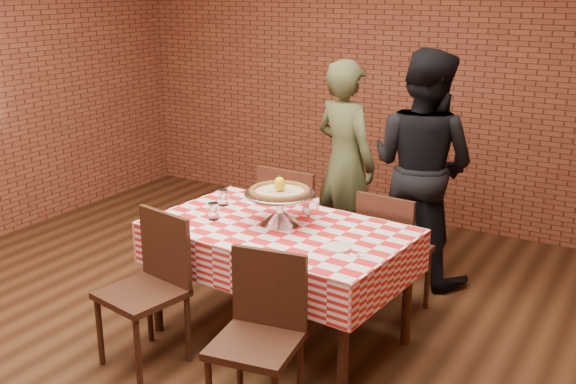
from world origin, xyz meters
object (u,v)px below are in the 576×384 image
(water_glass_left, at_px, (213,211))
(diner_black, at_px, (422,167))
(table, at_px, (279,283))
(diner_olive, at_px, (345,162))
(condiment_caddy, at_px, (310,206))
(chair_near_left, at_px, (141,294))
(chair_far_right, at_px, (395,252))
(water_glass_right, at_px, (223,197))
(chair_far_left, at_px, (301,225))
(chair_near_right, at_px, (255,346))
(pizza, at_px, (280,192))
(pizza_stand, at_px, (280,208))

(water_glass_left, bearing_deg, diner_black, 60.18)
(table, bearing_deg, diner_olive, 99.27)
(condiment_caddy, bearing_deg, diner_olive, 133.16)
(chair_near_left, xyz_separation_m, chair_far_right, (1.03, 1.37, -0.01))
(water_glass_right, relative_size, chair_far_left, 0.11)
(chair_near_right, bearing_deg, diner_olive, 95.73)
(chair_far_left, bearing_deg, chair_far_right, 177.09)
(chair_near_left, relative_size, chair_far_left, 0.96)
(pizza, relative_size, water_glass_right, 3.51)
(chair_far_left, distance_m, chair_far_right, 0.78)
(pizza_stand, height_order, chair_near_left, pizza_stand)
(chair_near_left, distance_m, chair_near_right, 0.90)
(table, bearing_deg, pizza, 115.17)
(water_glass_left, distance_m, chair_near_right, 1.12)
(diner_olive, distance_m, diner_black, 0.65)
(chair_near_right, distance_m, diner_olive, 2.32)
(chair_near_left, bearing_deg, chair_far_right, 63.52)
(table, relative_size, pizza_stand, 3.50)
(diner_olive, bearing_deg, condiment_caddy, 125.23)
(condiment_caddy, relative_size, chair_far_left, 0.13)
(chair_near_right, bearing_deg, diner_black, 79.27)
(water_glass_left, height_order, diner_olive, diner_olive)
(chair_near_right, relative_size, diner_olive, 0.55)
(water_glass_left, bearing_deg, pizza_stand, 20.10)
(chair_near_left, bearing_deg, condiment_caddy, 68.04)
(water_glass_left, distance_m, diner_olive, 1.51)
(table, distance_m, chair_far_left, 0.81)
(pizza_stand, bearing_deg, chair_far_right, 51.50)
(chair_far_left, bearing_deg, water_glass_right, 68.77)
(pizza_stand, xyz_separation_m, chair_near_left, (-0.51, -0.72, -0.40))
(pizza, bearing_deg, table, -64.83)
(chair_far_right, bearing_deg, water_glass_left, 44.98)
(diner_black, bearing_deg, pizza_stand, 83.34)
(water_glass_left, bearing_deg, pizza, 20.10)
(pizza, bearing_deg, diner_olive, 98.74)
(pizza, distance_m, chair_far_right, 0.98)
(table, bearing_deg, water_glass_right, 163.65)
(chair_near_right, height_order, diner_black, diner_black)
(pizza, height_order, condiment_caddy, pizza)
(table, relative_size, condiment_caddy, 12.39)
(pizza, xyz_separation_m, water_glass_left, (-0.40, -0.15, -0.15))
(pizza_stand, bearing_deg, chair_far_left, 109.62)
(chair_near_left, bearing_deg, chair_far_left, 90.36)
(pizza, bearing_deg, water_glass_right, 167.36)
(pizza_stand, distance_m, water_glass_left, 0.43)
(water_glass_left, relative_size, water_glass_right, 1.00)
(pizza, xyz_separation_m, chair_near_right, (0.38, -0.86, -0.52))
(pizza, xyz_separation_m, chair_far_right, (0.52, 0.65, -0.52))
(chair_far_right, bearing_deg, chair_far_left, -0.91)
(pizza_stand, xyz_separation_m, chair_far_right, (0.52, 0.65, -0.41))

